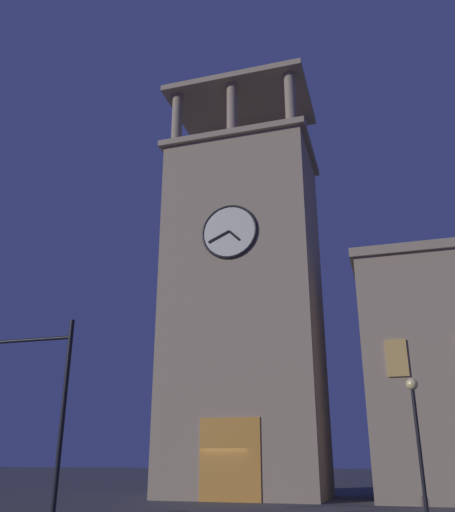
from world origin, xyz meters
name	(u,v)px	position (x,y,z in m)	size (l,w,h in m)	color
ground_plane	(228,501)	(0.00, 0.00, 0.00)	(200.00, 200.00, 0.00)	#424247
clocktower	(244,301)	(-0.33, -2.31, 11.10)	(9.48, 6.90, 28.41)	gray
traffic_signal_near	(32,388)	(2.84, 13.15, 4.20)	(4.10, 0.41, 6.40)	black
street_lamp	(416,418)	(-9.25, 7.07, 3.40)	(0.44, 0.44, 4.84)	black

